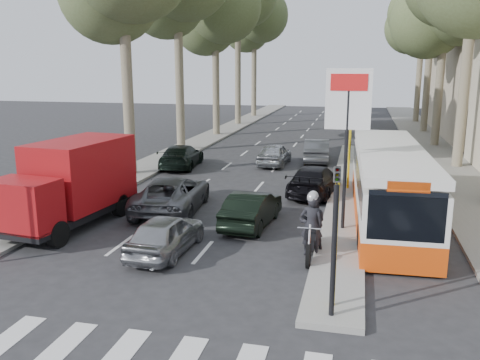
% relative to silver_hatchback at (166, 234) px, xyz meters
% --- Properties ---
extents(ground, '(120.00, 120.00, 0.00)m').
position_rel_silver_hatchback_xyz_m(ground, '(2.00, -1.69, -0.62)').
color(ground, '#28282B').
rests_on(ground, ground).
extents(sidewalk_right, '(3.20, 70.00, 0.12)m').
position_rel_silver_hatchback_xyz_m(sidewalk_right, '(10.60, 23.31, -0.56)').
color(sidewalk_right, gray).
rests_on(sidewalk_right, ground).
extents(median_left, '(2.40, 64.00, 0.12)m').
position_rel_silver_hatchback_xyz_m(median_left, '(-6.00, 26.31, -0.56)').
color(median_left, gray).
rests_on(median_left, ground).
extents(traffic_island, '(1.50, 26.00, 0.16)m').
position_rel_silver_hatchback_xyz_m(traffic_island, '(5.25, 9.31, -0.54)').
color(traffic_island, gray).
rests_on(traffic_island, ground).
extents(billboard, '(1.50, 12.10, 5.60)m').
position_rel_silver_hatchback_xyz_m(billboard, '(5.25, 3.31, 3.08)').
color(billboard, yellow).
rests_on(billboard, ground).
extents(traffic_light_island, '(0.16, 0.41, 3.60)m').
position_rel_silver_hatchback_xyz_m(traffic_light_island, '(5.25, -3.19, 1.87)').
color(traffic_light_island, black).
rests_on(traffic_light_island, ground).
extents(tree_l_c, '(7.40, 7.20, 13.71)m').
position_rel_silver_hatchback_xyz_m(tree_l_c, '(-5.78, 26.42, 9.42)').
color(tree_l_c, '#6B604C').
rests_on(tree_l_c, ground).
extents(tree_l_e, '(7.40, 7.20, 14.49)m').
position_rel_silver_hatchback_xyz_m(tree_l_e, '(-5.98, 42.42, 10.11)').
color(tree_l_e, '#6B604C').
rests_on(tree_l_e, ground).
extents(tree_r_c, '(7.40, 7.20, 13.32)m').
position_rel_silver_hatchback_xyz_m(tree_r_c, '(11.02, 24.42, 9.07)').
color(tree_r_c, '#6B604C').
rests_on(tree_r_c, ground).
extents(tree_r_e, '(7.40, 7.20, 14.10)m').
position_rel_silver_hatchback_xyz_m(tree_r_e, '(11.22, 40.42, 9.76)').
color(tree_r_e, '#6B604C').
rests_on(tree_r_e, ground).
extents(silver_hatchback, '(1.62, 3.70, 1.24)m').
position_rel_silver_hatchback_xyz_m(silver_hatchback, '(0.00, 0.00, 0.00)').
color(silver_hatchback, '#989BA0').
rests_on(silver_hatchback, ground).
extents(dark_hatchback, '(1.65, 3.92, 1.26)m').
position_rel_silver_hatchback_xyz_m(dark_hatchback, '(2.01, 3.31, 0.01)').
color(dark_hatchback, black).
rests_on(dark_hatchback, ground).
extents(queue_car_a, '(2.84, 5.26, 1.40)m').
position_rel_silver_hatchback_xyz_m(queue_car_a, '(-1.48, 4.44, 0.08)').
color(queue_car_a, '#4F5257').
rests_on(queue_car_a, ground).
extents(queue_car_b, '(2.36, 4.71, 1.31)m').
position_rel_silver_hatchback_xyz_m(queue_car_b, '(3.80, 8.38, 0.04)').
color(queue_car_b, black).
rests_on(queue_car_b, ground).
extents(queue_car_c, '(1.71, 3.87, 1.29)m').
position_rel_silver_hatchback_xyz_m(queue_car_c, '(0.90, 14.77, 0.03)').
color(queue_car_c, '#A5A9AD').
rests_on(queue_car_c, ground).
extents(queue_car_d, '(1.71, 4.21, 1.36)m').
position_rel_silver_hatchback_xyz_m(queue_car_d, '(3.19, 16.49, 0.06)').
color(queue_car_d, '#47494E').
rests_on(queue_car_d, ground).
extents(queue_car_e, '(2.25, 4.65, 1.30)m').
position_rel_silver_hatchback_xyz_m(queue_car_e, '(-4.12, 12.88, 0.03)').
color(queue_car_e, black).
rests_on(queue_car_e, ground).
extents(red_truck, '(2.73, 5.90, 3.05)m').
position_rel_silver_hatchback_xyz_m(red_truck, '(-4.28, 1.88, 0.99)').
color(red_truck, black).
rests_on(red_truck, ground).
extents(city_bus, '(2.71, 10.68, 2.79)m').
position_rel_silver_hatchback_xyz_m(city_bus, '(6.80, 4.98, 0.85)').
color(city_bus, '#DB440C').
rests_on(city_bus, ground).
extents(motorcycle, '(0.86, 2.39, 2.03)m').
position_rel_silver_hatchback_xyz_m(motorcycle, '(4.39, 0.92, 0.30)').
color(motorcycle, black).
rests_on(motorcycle, ground).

